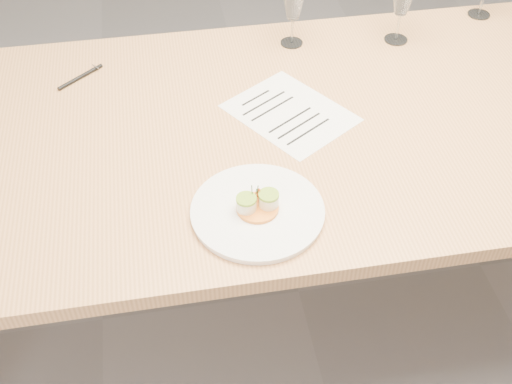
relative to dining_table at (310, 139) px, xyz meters
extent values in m
plane|color=slate|center=(0.00, 0.00, -0.68)|extent=(7.00, 7.00, 0.00)
cube|color=tan|center=(0.00, 0.00, 0.05)|extent=(2.40, 1.00, 0.04)
cylinder|color=white|center=(-0.20, -0.31, 0.07)|extent=(0.30, 0.30, 0.01)
cylinder|color=white|center=(-0.20, -0.31, 0.08)|extent=(0.30, 0.30, 0.01)
cylinder|color=orange|center=(-0.20, -0.31, 0.09)|extent=(0.10, 0.10, 0.01)
cylinder|color=#FAF4CD|center=(-0.23, -0.31, 0.11)|extent=(0.04, 0.04, 0.03)
cylinder|color=#FAF4CD|center=(-0.17, -0.31, 0.11)|extent=(0.04, 0.04, 0.03)
cylinder|color=#91B532|center=(-0.23, -0.31, 0.12)|extent=(0.05, 0.05, 0.01)
cylinder|color=#91B532|center=(-0.17, -0.31, 0.12)|extent=(0.05, 0.05, 0.01)
cylinder|color=tan|center=(-0.14, -0.36, 0.08)|extent=(0.05, 0.05, 0.00)
cube|color=white|center=(-0.05, 0.04, 0.07)|extent=(0.37, 0.39, 0.00)
cube|color=black|center=(-0.13, 0.12, 0.07)|extent=(0.09, 0.06, 0.00)
cube|color=black|center=(-0.11, 0.09, 0.07)|extent=(0.13, 0.09, 0.00)
cube|color=black|center=(-0.09, 0.06, 0.07)|extent=(0.13, 0.09, 0.00)
cube|color=black|center=(-0.06, 0.01, 0.07)|extent=(0.13, 0.09, 0.00)
cube|color=black|center=(-0.04, -0.02, 0.07)|extent=(0.13, 0.09, 0.00)
cube|color=black|center=(-0.02, -0.05, 0.07)|extent=(0.13, 0.09, 0.00)
cylinder|color=black|center=(-0.60, 0.29, 0.07)|extent=(0.13, 0.11, 0.01)
cube|color=silver|center=(-0.56, 0.33, 0.08)|extent=(0.02, 0.02, 0.00)
cylinder|color=white|center=(0.03, 0.37, 0.07)|extent=(0.07, 0.07, 0.00)
cylinder|color=white|center=(0.03, 0.37, 0.11)|extent=(0.01, 0.01, 0.08)
cone|color=white|center=(0.03, 0.37, 0.21)|extent=(0.08, 0.08, 0.11)
cylinder|color=white|center=(0.34, 0.34, 0.07)|extent=(0.07, 0.07, 0.00)
cylinder|color=white|center=(0.34, 0.34, 0.11)|extent=(0.01, 0.01, 0.09)
cylinder|color=white|center=(0.66, 0.44, 0.07)|extent=(0.07, 0.07, 0.00)
cylinder|color=white|center=(0.66, 0.44, 0.12)|extent=(0.01, 0.01, 0.09)
camera|label=1|loc=(-0.37, -1.29, 1.11)|focal=45.00mm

